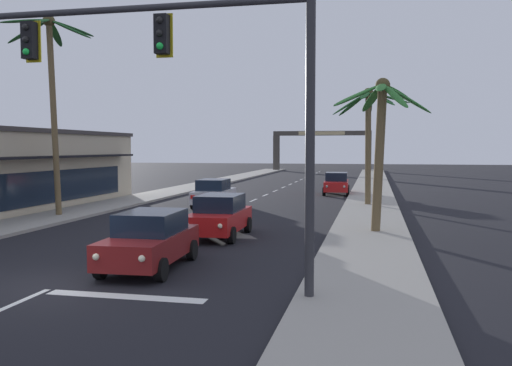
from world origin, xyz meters
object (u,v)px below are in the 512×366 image
Objects in this scene: sedan_oncoming_far at (214,193)px; sedan_third_in_queue at (219,216)px; traffic_signal_mast at (171,68)px; town_gateway_arch at (322,145)px; sedan_parked_nearest_kerb at (336,183)px; palm_right_third at (368,118)px; palm_right_second at (380,122)px; palm_left_second at (51,70)px; sedan_lead_at_stop_bar at (150,240)px.

sedan_third_in_queue is at bearing -72.19° from sedan_oncoming_far.
town_gateway_arch is at bearing 92.54° from traffic_signal_mast.
traffic_signal_mast is 29.92m from sedan_parked_nearest_kerb.
palm_right_third is at bearing -73.67° from sedan_parked_nearest_kerb.
sedan_parked_nearest_kerb is 0.70× the size of palm_right_second.
sedan_parked_nearest_kerb is 0.30× the size of town_gateway_arch.
palm_right_third reaches higher than sedan_third_in_queue.
palm_left_second reaches higher than town_gateway_arch.
sedan_lead_at_stop_bar is 69.89m from town_gateway_arch.
palm_left_second is at bearing 131.67° from traffic_signal_mast.
traffic_signal_mast is at bearing -81.57° from sedan_third_in_queue.
sedan_parked_nearest_kerb is at bearing -83.10° from town_gateway_arch.
town_gateway_arch is (1.41, 53.34, 3.20)m from sedan_oncoming_far.
palm_left_second is (-9.60, 10.14, 6.63)m from sedan_lead_at_stop_bar.
town_gateway_arch is (-1.96, 63.83, 3.20)m from sedan_third_in_queue.
sedan_oncoming_far is 13.36m from palm_right_second.
palm_right_second is 0.42× the size of town_gateway_arch.
palm_left_second is at bearing -136.44° from sedan_oncoming_far.
sedan_parked_nearest_kerb is 19.63m from palm_right_second.
sedan_third_in_queue is at bearing -162.27° from palm_right_second.
sedan_lead_at_stop_bar is 16.72m from sedan_oncoming_far.
palm_right_second is (4.98, 10.47, -0.86)m from traffic_signal_mast.
palm_right_second is 0.89× the size of palm_right_third.
sedan_parked_nearest_kerb is (3.22, 21.03, 0.00)m from sedan_third_in_queue.
sedan_oncoming_far is 53.46m from town_gateway_arch.
palm_left_second is (-6.64, -6.31, 6.63)m from sedan_oncoming_far.
palm_right_third is (4.37, 21.30, -0.13)m from traffic_signal_mast.
traffic_signal_mast reaches higher than town_gateway_arch.
traffic_signal_mast is 2.40× the size of sedan_third_in_queue.
sedan_parked_nearest_kerb is (6.59, 10.53, 0.00)m from sedan_oncoming_far.
sedan_parked_nearest_kerb is (1.97, 29.50, -4.59)m from traffic_signal_mast.
palm_left_second reaches higher than traffic_signal_mast.
sedan_third_in_queue is 0.99× the size of sedan_parked_nearest_kerb.
sedan_lead_at_stop_bar is at bearing -46.56° from palm_left_second.
traffic_signal_mast is at bearing -56.56° from sedan_lead_at_stop_bar.
traffic_signal_mast is at bearing -101.59° from palm_right_third.
palm_left_second is at bearing -97.69° from town_gateway_arch.
sedan_third_in_queue is at bearing 86.12° from sedan_lead_at_stop_bar.
sedan_parked_nearest_kerb is (3.63, 26.99, 0.00)m from sedan_lead_at_stop_bar.
sedan_lead_at_stop_bar and sedan_parked_nearest_kerb have the same top height.
sedan_oncoming_far is 0.70× the size of palm_right_second.
sedan_third_in_queue is 0.63× the size of palm_right_third.
town_gateway_arch is at bearing 88.48° from sedan_oncoming_far.
sedan_oncoming_far is (-3.37, 10.49, 0.00)m from sedan_third_in_queue.
sedan_parked_nearest_kerb is 0.63× the size of palm_right_third.
palm_right_third reaches higher than sedan_oncoming_far.
sedan_parked_nearest_kerb is 22.42m from palm_left_second.
traffic_signal_mast is 1.50× the size of palm_right_third.
sedan_third_in_queue is 0.30× the size of town_gateway_arch.
traffic_signal_mast is 72.39m from town_gateway_arch.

